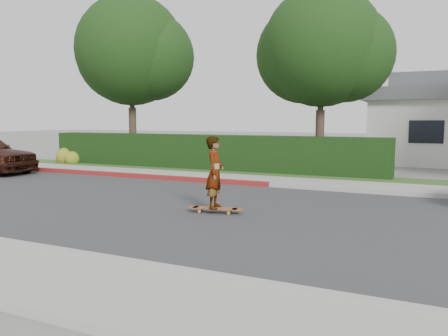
{
  "coord_description": "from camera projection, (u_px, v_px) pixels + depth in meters",
  "views": [
    {
      "loc": [
        5.36,
        -9.04,
        2.16
      ],
      "look_at": [
        1.1,
        0.33,
        1.0
      ],
      "focal_mm": 35.0,
      "sensor_mm": 36.0,
      "label": 1
    }
  ],
  "objects": [
    {
      "name": "hedge",
      "position": [
        203.0,
        153.0,
        18.29
      ],
      "size": [
        15.0,
        1.0,
        1.5
      ],
      "primitive_type": "cube",
      "color": "black",
      "rests_on": "ground"
    },
    {
      "name": "ground",
      "position": [
        177.0,
        208.0,
        10.63
      ],
      "size": [
        120.0,
        120.0,
        0.0
      ],
      "primitive_type": "plane",
      "color": "slate",
      "rests_on": "ground"
    },
    {
      "name": "curb_near",
      "position": [
        45.0,
        251.0,
        6.91
      ],
      "size": [
        60.0,
        0.2,
        0.15
      ],
      "primitive_type": "cube",
      "color": "#9E9E99",
      "rests_on": "ground"
    },
    {
      "name": "flowering_shrub",
      "position": [
        68.0,
        157.0,
        20.8
      ],
      "size": [
        1.4,
        1.0,
        0.9
      ],
      "color": "#2D4C19",
      "rests_on": "ground"
    },
    {
      "name": "curb_red_section",
      "position": [
        118.0,
        175.0,
        16.39
      ],
      "size": [
        12.0,
        0.21,
        0.15
      ],
      "primitive_type": "cube",
      "color": "maroon",
      "rests_on": "ground"
    },
    {
      "name": "skateboard",
      "position": [
        215.0,
        209.0,
        10.01
      ],
      "size": [
        1.31,
        0.49,
        0.12
      ],
      "rotation": [
        0.0,
        0.0,
        0.19
      ],
      "color": "#BD7A34",
      "rests_on": "ground"
    },
    {
      "name": "road",
      "position": [
        177.0,
        208.0,
        10.63
      ],
      "size": [
        60.0,
        8.0,
        0.01
      ],
      "primitive_type": "cube",
      "color": "#2D2D30",
      "rests_on": "ground"
    },
    {
      "name": "planting_strip",
      "position": [
        266.0,
        175.0,
        16.59
      ],
      "size": [
        60.0,
        1.6,
        0.1
      ],
      "primitive_type": "cube",
      "color": "#2D4C1E",
      "rests_on": "ground"
    },
    {
      "name": "tree_left",
      "position": [
        133.0,
        54.0,
        20.99
      ],
      "size": [
        5.99,
        5.21,
        8.0
      ],
      "color": "#33261C",
      "rests_on": "ground"
    },
    {
      "name": "tree_center",
      "position": [
        322.0,
        51.0,
        17.78
      ],
      "size": [
        5.66,
        4.84,
        7.44
      ],
      "color": "#33261C",
      "rests_on": "ground"
    },
    {
      "name": "sidewalk_far",
      "position": [
        251.0,
        180.0,
        15.15
      ],
      "size": [
        60.0,
        1.6,
        0.12
      ],
      "primitive_type": "cube",
      "color": "gray",
      "rests_on": "ground"
    },
    {
      "name": "curb_far",
      "position": [
        241.0,
        183.0,
        14.33
      ],
      "size": [
        60.0,
        0.2,
        0.15
      ],
      "primitive_type": "cube",
      "color": "#9E9E99",
      "rests_on": "ground"
    },
    {
      "name": "skateboarder",
      "position": [
        215.0,
        172.0,
        9.91
      ],
      "size": [
        0.49,
        0.66,
        1.64
      ],
      "primitive_type": "imported",
      "rotation": [
        0.0,
        0.0,
        1.75
      ],
      "color": "white",
      "rests_on": "skateboard"
    }
  ]
}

